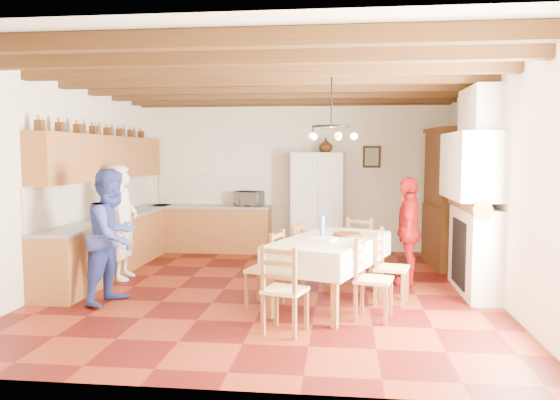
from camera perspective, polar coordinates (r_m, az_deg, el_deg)
The scene contains 31 objects.
floor at distance 7.76m, azimuth -1.00°, elevation -9.50°, with size 6.00×6.50×0.02m, color #460C09.
ceiling at distance 7.59m, azimuth -1.03°, elevation 13.17°, with size 6.00×6.50×0.02m, color white.
wall_back at distance 10.76m, azimuth 1.25°, elevation 2.68°, with size 6.00×0.02×3.00m, color beige.
wall_front at distance 4.32m, azimuth -6.64°, elevation -0.71°, with size 6.00×0.02×3.00m, color beige.
wall_left at distance 8.46m, azimuth -21.69°, elevation 1.72°, with size 0.02×6.50×3.00m, color beige.
wall_right at distance 7.73m, azimuth 21.70°, elevation 1.45°, with size 0.02×6.50×3.00m, color beige.
ceiling_beams at distance 7.58m, azimuth -1.03°, elevation 12.42°, with size 6.00×6.30×0.16m, color #3C1D12, non-canonical shape.
lower_cabinets_left at distance 9.38m, azimuth -16.77°, elevation -4.44°, with size 0.60×4.30×0.86m, color brown.
lower_cabinets_back at distance 10.80m, azimuth -7.14°, elevation -3.05°, with size 2.30×0.60×0.86m, color brown.
countertop_left at distance 9.32m, azimuth -16.84°, elevation -1.71°, with size 0.62×4.30×0.04m, color slate.
countertop_back at distance 10.75m, azimuth -7.17°, elevation -0.67°, with size 2.34×0.62×0.04m, color slate.
backsplash_left at distance 9.40m, azimuth -18.48°, elevation 0.27°, with size 0.03×4.30×0.60m, color #EBE6CC.
backsplash_back at distance 11.00m, azimuth -6.84°, elevation 1.13°, with size 2.30×0.03×0.60m, color #EBE6CC.
upper_cabinets at distance 9.31m, azimuth -17.70°, elevation 4.25°, with size 0.35×4.20×0.70m, color brown.
fireplace at distance 7.86m, azimuth 19.26°, elevation 0.84°, with size 0.56×1.60×2.80m, color beige, non-canonical shape.
wall_picture at distance 10.69m, azimuth 9.56°, elevation 4.47°, with size 0.34×0.03×0.42m, color black.
refrigerator at distance 10.45m, azimuth 4.09°, elevation -0.33°, with size 0.97×0.79×1.93m, color white.
hutch at distance 9.64m, azimuth 17.04°, elevation 0.25°, with size 0.54×1.29×2.34m, color #3B190D, non-canonical shape.
dining_table at distance 6.94m, azimuth 5.29°, elevation -4.68°, with size 1.62×2.17×0.85m.
chandelier at distance 6.85m, azimuth 5.39°, elevation 7.65°, with size 0.47×0.47×0.03m, color black.
chair_left_near at distance 6.91m, azimuth -1.60°, elevation -7.12°, with size 0.42×0.40×0.96m, color brown, non-canonical shape.
chair_left_far at distance 7.62m, azimuth 0.63°, elevation -5.99°, with size 0.42×0.40×0.96m, color brown, non-canonical shape.
chair_right_near at distance 6.45m, azimuth 9.76°, elevation -8.06°, with size 0.42×0.40×0.96m, color brown, non-canonical shape.
chair_right_far at distance 7.13m, azimuth 11.59°, elevation -6.84°, with size 0.42×0.40×0.96m, color brown, non-canonical shape.
chair_end_near at distance 5.90m, azimuth 0.54°, elevation -9.21°, with size 0.42×0.40×0.96m, color brown, non-canonical shape.
chair_end_far at distance 8.13m, azimuth 7.92°, elevation -5.34°, with size 0.42×0.40×0.96m, color brown, non-canonical shape.
person_man at distance 8.65m, azimuth -16.05°, elevation -2.24°, with size 0.64×0.42×1.74m, color white.
person_woman_blue at distance 7.32m, azimuth -17.05°, elevation -3.61°, with size 0.84×0.65×1.73m, color #2F3C90.
person_woman_red at distance 8.22m, azimuth 13.28°, elevation -3.13°, with size 0.92×0.38×1.58m, color red.
microwave at distance 10.59m, azimuth -3.26°, elevation 0.14°, with size 0.51×0.34×0.28m, color silver.
fridge_vase at distance 10.40m, azimuth 4.81°, elevation 5.72°, with size 0.26×0.26×0.27m, color #3B190D.
Camera 1 is at (0.98, -7.45, 1.92)m, focal length 35.00 mm.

